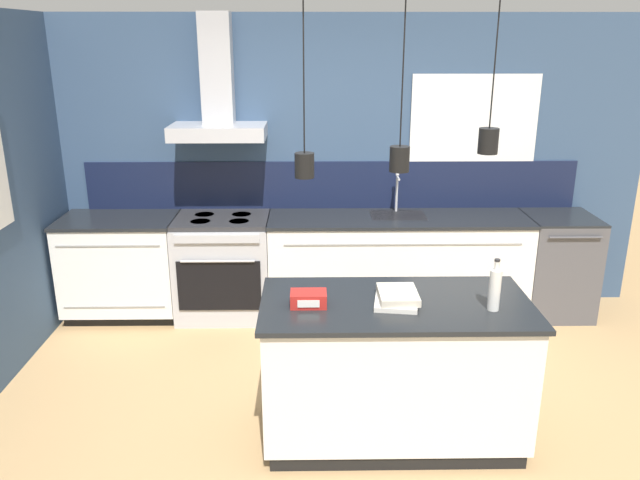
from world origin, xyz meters
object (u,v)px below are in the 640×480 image
object	(u,v)px
oven_range	(224,267)
bottle_on_island	(495,289)
dishwasher	(556,265)
red_supply_box	(309,299)
book_stack	(397,297)

from	to	relation	value
oven_range	bottle_on_island	distance (m)	2.72
dishwasher	red_supply_box	size ratio (longest dim) A/B	4.31
oven_range	book_stack	world-z (taller)	book_stack
bottle_on_island	oven_range	bearing A→B (deg)	133.31
red_supply_box	bottle_on_island	bearing A→B (deg)	-3.87
bottle_on_island	book_stack	distance (m)	0.56
book_stack	bottle_on_island	bearing A→B (deg)	-11.23
red_supply_box	book_stack	bearing A→B (deg)	3.88
book_stack	oven_range	bearing A→B (deg)	125.08
oven_range	bottle_on_island	world-z (taller)	bottle_on_island
book_stack	red_supply_box	world-z (taller)	red_supply_box
oven_range	book_stack	xyz separation A→B (m)	(1.28, -1.83, 0.49)
oven_range	book_stack	bearing A→B (deg)	-54.92
dishwasher	bottle_on_island	xyz separation A→B (m)	(-1.15, -1.94, 0.58)
dishwasher	bottle_on_island	size ratio (longest dim) A/B	2.95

